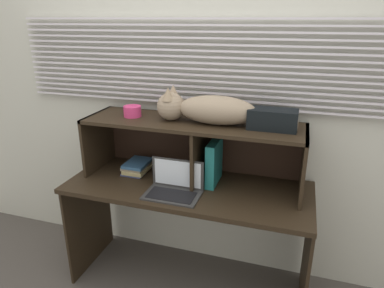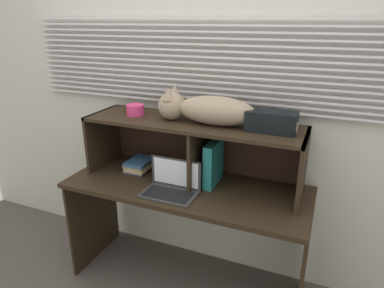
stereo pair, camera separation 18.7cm
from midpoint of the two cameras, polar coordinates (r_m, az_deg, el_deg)
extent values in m
cube|color=beige|center=(2.32, 4.71, 7.68)|extent=(4.40, 0.04, 2.50)
cube|color=silver|center=(2.28, 4.28, 6.59)|extent=(2.61, 0.02, 0.01)
cube|color=silver|center=(2.27, 4.31, 7.52)|extent=(2.61, 0.02, 0.01)
cube|color=silver|center=(2.26, 4.33, 8.46)|extent=(2.61, 0.02, 0.01)
cube|color=silver|center=(2.26, 4.36, 9.41)|extent=(2.61, 0.02, 0.01)
cube|color=silver|center=(2.25, 4.39, 10.36)|extent=(2.61, 0.02, 0.01)
cube|color=silver|center=(2.24, 4.41, 11.32)|extent=(2.61, 0.02, 0.01)
cube|color=silver|center=(2.24, 4.44, 12.28)|extent=(2.61, 0.02, 0.01)
cube|color=silver|center=(2.23, 4.47, 13.25)|extent=(2.61, 0.02, 0.01)
cube|color=silver|center=(2.23, 4.49, 14.22)|extent=(2.61, 0.02, 0.01)
cube|color=silver|center=(2.23, 4.52, 15.19)|extent=(2.61, 0.02, 0.01)
cube|color=silver|center=(2.22, 4.55, 16.17)|extent=(2.61, 0.02, 0.01)
cube|color=silver|center=(2.22, 4.58, 17.15)|extent=(2.61, 0.02, 0.01)
cube|color=silver|center=(2.22, 4.61, 18.13)|extent=(2.61, 0.02, 0.01)
cube|color=silver|center=(2.22, 4.63, 19.11)|extent=(2.61, 0.02, 0.01)
cube|color=silver|center=(2.22, 4.66, 20.10)|extent=(2.61, 0.02, 0.01)
cube|color=black|center=(2.19, 1.48, -7.28)|extent=(1.54, 0.60, 0.03)
cube|color=black|center=(2.71, -14.05, -11.25)|extent=(0.02, 0.54, 0.72)
cube|color=black|center=(2.28, 20.52, -18.74)|extent=(0.02, 0.54, 0.72)
cube|color=black|center=(2.12, 2.52, 3.40)|extent=(1.38, 0.39, 0.02)
cube|color=black|center=(2.49, -12.42, 1.00)|extent=(0.02, 0.39, 0.39)
cube|color=black|center=(2.07, 20.47, -3.88)|extent=(0.02, 0.39, 0.39)
cube|color=black|center=(2.17, 3.77, -1.74)|extent=(0.02, 0.37, 0.37)
cube|color=black|center=(2.35, 4.09, 0.31)|extent=(1.38, 0.01, 0.39)
ellipsoid|color=gray|center=(2.05, 6.65, 5.50)|extent=(0.48, 0.19, 0.17)
sphere|color=gray|center=(2.15, -0.88, 6.32)|extent=(0.17, 0.17, 0.17)
cone|color=gray|center=(2.09, -1.38, 8.37)|extent=(0.08, 0.08, 0.08)
cone|color=gray|center=(2.17, -0.43, 8.81)|extent=(0.08, 0.08, 0.08)
cylinder|color=gray|center=(2.00, 15.83, 2.92)|extent=(0.27, 0.07, 0.07)
cube|color=#313131|center=(2.07, -1.27, -8.39)|extent=(0.33, 0.21, 0.01)
cube|color=#313131|center=(2.11, -0.16, -4.83)|extent=(0.33, 0.01, 0.19)
cube|color=white|center=(2.11, -0.21, -4.87)|extent=(0.30, 0.00, 0.16)
cube|color=black|center=(2.06, -1.39, -8.36)|extent=(0.28, 0.15, 0.00)
cube|color=#1E7473|center=(2.16, 6.06, -3.21)|extent=(0.06, 0.23, 0.28)
cube|color=#3C4980|center=(2.41, -6.55, -4.11)|extent=(0.14, 0.20, 0.01)
cube|color=tan|center=(2.40, -6.41, -3.82)|extent=(0.14, 0.20, 0.02)
cube|color=gray|center=(2.40, -6.55, -3.23)|extent=(0.14, 0.20, 0.02)
cube|color=#315981|center=(2.38, -6.46, -2.89)|extent=(0.14, 0.20, 0.02)
cylinder|color=#D53771|center=(2.28, -7.11, 5.62)|extent=(0.11, 0.11, 0.07)
cube|color=black|center=(2.00, 15.71, 3.62)|extent=(0.28, 0.14, 0.12)
camera|label=1|loc=(0.09, -87.53, 0.91)|focal=32.08mm
camera|label=2|loc=(0.09, 92.47, -0.91)|focal=32.08mm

